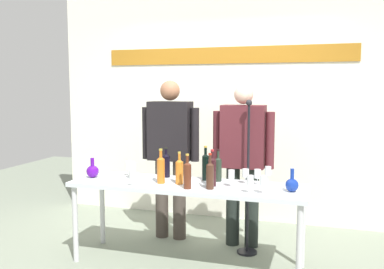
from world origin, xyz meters
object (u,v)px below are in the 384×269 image
(wine_glass_left_0, at_px, (128,165))
(wine_glass_right_1, at_px, (246,173))
(wine_bottle_2, at_px, (179,171))
(wine_bottle_7, at_px, (161,169))
(wine_glass_right_3, at_px, (250,181))
(microphone_stand, at_px, (248,203))
(wine_bottle_0, at_px, (210,174))
(decanter_blue_left, at_px, (93,171))
(presenter_left, at_px, (170,148))
(wine_bottle_1, at_px, (212,171))
(wine_bottle_6, at_px, (205,166))
(wine_glass_right_4, at_px, (263,181))
(presenter_right, at_px, (243,155))
(wine_bottle_4, at_px, (166,164))
(wine_glass_right_2, at_px, (231,175))
(wine_glass_right_0, at_px, (268,171))
(wine_bottle_5, at_px, (187,174))
(wine_glass_left_2, at_px, (132,175))
(wine_glass_right_5, at_px, (257,174))
(wine_glass_left_1, at_px, (132,167))
(display_table, at_px, (187,191))
(decanter_blue_right, at_px, (292,184))

(wine_glass_left_0, distance_m, wine_glass_right_1, 1.17)
(wine_bottle_2, xyz_separation_m, wine_bottle_7, (-0.17, -0.02, 0.01))
(wine_bottle_2, distance_m, wine_glass_right_3, 0.69)
(microphone_stand, bearing_deg, wine_bottle_0, -111.68)
(decanter_blue_left, xyz_separation_m, presenter_left, (0.56, 0.66, 0.16))
(wine_bottle_0, distance_m, wine_bottle_7, 0.50)
(wine_bottle_1, bearing_deg, decanter_blue_left, -179.98)
(wine_bottle_6, distance_m, wine_bottle_7, 0.43)
(presenter_left, bearing_deg, wine_glass_right_4, -35.52)
(presenter_right, height_order, wine_glass_right_4, presenter_right)
(presenter_right, relative_size, wine_bottle_7, 5.23)
(wine_bottle_4, xyz_separation_m, wine_glass_right_2, (0.70, -0.21, -0.02))
(wine_bottle_0, xyz_separation_m, wine_glass_right_1, (0.26, 0.30, -0.03))
(wine_glass_right_0, bearing_deg, wine_bottle_5, -146.01)
(wine_bottle_0, bearing_deg, wine_glass_right_4, -2.80)
(wine_bottle_4, distance_m, wine_bottle_6, 0.41)
(wine_glass_right_0, bearing_deg, wine_glass_left_2, -156.32)
(wine_glass_left_0, distance_m, wine_glass_left_2, 0.46)
(presenter_left, xyz_separation_m, wine_glass_right_3, (1.01, -0.82, -0.12))
(wine_glass_left_0, bearing_deg, presenter_left, 61.53)
(wine_glass_left_2, xyz_separation_m, microphone_stand, (0.92, 0.69, -0.36))
(decanter_blue_left, xyz_separation_m, presenter_right, (1.36, 0.66, 0.12))
(wine_bottle_0, bearing_deg, wine_glass_right_2, 43.36)
(presenter_left, height_order, wine_bottle_2, presenter_left)
(wine_glass_right_1, distance_m, wine_glass_right_2, 0.18)
(wine_bottle_6, height_order, wine_glass_right_2, wine_bottle_6)
(decanter_blue_left, height_order, wine_bottle_2, wine_bottle_2)
(wine_glass_right_5, bearing_deg, wine_glass_right_3, -92.05)
(wine_bottle_7, height_order, wine_glass_left_1, wine_bottle_7)
(wine_bottle_5, distance_m, wine_glass_left_0, 0.80)
(wine_glass_left_0, height_order, wine_glass_right_5, wine_glass_left_0)
(wine_bottle_0, relative_size, wine_glass_right_0, 2.03)
(wine_glass_right_2, bearing_deg, wine_glass_left_1, 178.39)
(wine_glass_left_0, distance_m, wine_glass_right_0, 1.37)
(wine_glass_left_0, xyz_separation_m, wine_glass_right_3, (1.27, -0.33, -0.00))
(wine_bottle_4, relative_size, wine_glass_right_2, 1.96)
(wine_bottle_0, bearing_deg, display_table, 150.65)
(wine_glass_right_1, relative_size, wine_glass_right_3, 0.90)
(wine_glass_left_2, relative_size, wine_glass_right_0, 0.92)
(wine_bottle_7, bearing_deg, wine_glass_right_4, -6.43)
(wine_bottle_0, bearing_deg, wine_bottle_4, 146.87)
(wine_bottle_2, bearing_deg, wine_glass_right_1, 18.24)
(wine_bottle_4, bearing_deg, wine_glass_left_1, -147.78)
(wine_bottle_6, bearing_deg, wine_glass_right_4, -30.39)
(display_table, height_order, wine_glass_left_0, wine_glass_left_0)
(decanter_blue_left, bearing_deg, wine_glass_left_2, -23.02)
(wine_glass_right_4, bearing_deg, presenter_right, 112.05)
(decanter_blue_right, relative_size, wine_bottle_6, 0.60)
(decanter_blue_right, bearing_deg, wine_bottle_0, -170.40)
(wine_bottle_1, bearing_deg, wine_glass_left_2, -161.47)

